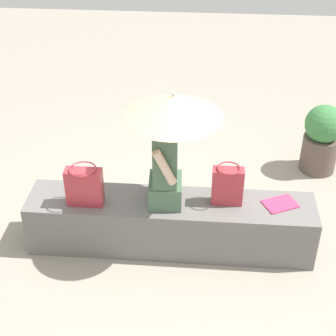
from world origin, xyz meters
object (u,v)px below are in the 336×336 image
object	(u,v)px
tote_bag_canvas	(84,186)
planter_far	(322,138)
parasol	(173,106)
handbag_black	(228,185)
person_seated	(165,164)
magazine	(280,204)

from	to	relation	value
tote_bag_canvas	planter_far	size ratio (longest dim) A/B	0.47
parasol	handbag_black	world-z (taller)	parasol
handbag_black	tote_bag_canvas	xyz separation A→B (m)	(-1.22, -0.12, 0.00)
planter_far	handbag_black	bearing A→B (deg)	-127.89
parasol	person_seated	bearing A→B (deg)	178.45
tote_bag_canvas	magazine	world-z (taller)	tote_bag_canvas
planter_far	magazine	bearing A→B (deg)	-113.47
tote_bag_canvas	planter_far	bearing A→B (deg)	32.88
person_seated	planter_far	world-z (taller)	person_seated
magazine	planter_far	distance (m)	1.47
person_seated	tote_bag_canvas	size ratio (longest dim) A/B	2.47
person_seated	parasol	world-z (taller)	parasol
person_seated	handbag_black	size ratio (longest dim) A/B	2.48
handbag_black	planter_far	world-z (taller)	handbag_black
handbag_black	planter_far	xyz separation A→B (m)	(1.05, 1.35, -0.27)
handbag_black	magazine	xyz separation A→B (m)	(0.47, 0.00, -0.17)
tote_bag_canvas	magazine	bearing A→B (deg)	4.06
magazine	planter_far	xyz separation A→B (m)	(0.58, 1.35, -0.10)
magazine	tote_bag_canvas	bearing A→B (deg)	158.37
magazine	handbag_black	bearing A→B (deg)	154.81
parasol	planter_far	xyz separation A→B (m)	(1.52, 1.38, -1.02)
parasol	planter_far	size ratio (longest dim) A/B	1.34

